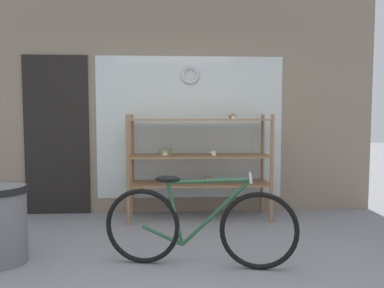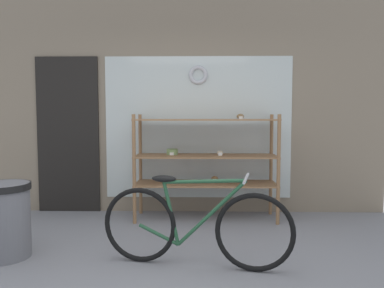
{
  "view_description": "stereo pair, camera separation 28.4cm",
  "coord_description": "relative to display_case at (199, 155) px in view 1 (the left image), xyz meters",
  "views": [
    {
      "loc": [
        -0.05,
        -2.66,
        1.31
      ],
      "look_at": [
        0.15,
        0.97,
        1.03
      ],
      "focal_mm": 35.0,
      "sensor_mm": 36.0,
      "label": 1
    },
    {
      "loc": [
        0.23,
        -2.67,
        1.31
      ],
      "look_at": [
        0.15,
        0.97,
        1.03
      ],
      "focal_mm": 35.0,
      "sensor_mm": 36.0,
      "label": 2
    }
  ],
  "objects": [
    {
      "name": "bicycle",
      "position": [
        -0.11,
        -1.53,
        -0.45
      ],
      "size": [
        1.66,
        0.49,
        0.8
      ],
      "rotation": [
        0.0,
        0.0,
        -0.19
      ],
      "color": "black",
      "rests_on": "ground_plane"
    },
    {
      "name": "display_case",
      "position": [
        0.0,
        0.0,
        0.0
      ],
      "size": [
        1.78,
        0.52,
        1.34
      ],
      "color": "#8E6642",
      "rests_on": "ground_plane"
    },
    {
      "name": "storefront_facade",
      "position": [
        -0.33,
        0.39,
        0.87
      ],
      "size": [
        5.43,
        0.13,
        3.45
      ],
      "color": "gray",
      "rests_on": "ground_plane"
    }
  ]
}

